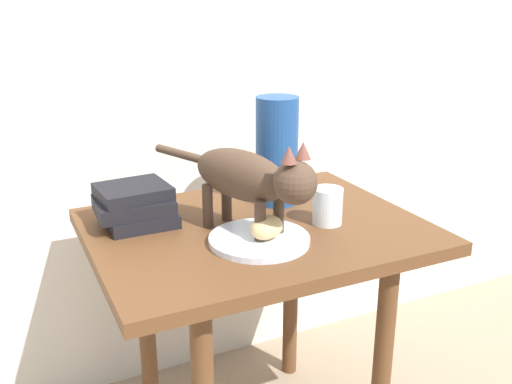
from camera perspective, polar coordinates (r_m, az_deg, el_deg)
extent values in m
cube|color=silver|center=(1.61, -6.67, 18.45)|extent=(4.00, 0.04, 2.20)
cube|color=brown|center=(1.33, 0.00, -3.87)|extent=(0.75, 0.58, 0.03)
cylinder|color=brown|center=(1.42, 12.40, -16.83)|extent=(0.04, 0.04, 0.58)
cylinder|color=brown|center=(1.59, -10.85, -12.51)|extent=(0.04, 0.04, 0.58)
cylinder|color=brown|center=(1.73, 3.48, -9.42)|extent=(0.04, 0.04, 0.58)
cylinder|color=silver|center=(1.23, 0.32, -4.75)|extent=(0.22, 0.22, 0.01)
ellipsoid|color=#E0BC7A|center=(1.21, 1.07, -3.53)|extent=(0.10, 0.09, 0.05)
cylinder|color=#4C3828|center=(1.24, 2.27, -2.42)|extent=(0.02, 0.02, 0.10)
cylinder|color=#4C3828|center=(1.20, 0.40, -3.20)|extent=(0.02, 0.02, 0.10)
cylinder|color=#4C3828|center=(1.34, -2.94, -0.74)|extent=(0.02, 0.02, 0.10)
cylinder|color=#4C3828|center=(1.30, -4.82, -1.39)|extent=(0.02, 0.02, 0.10)
ellipsoid|color=#4C3828|center=(1.24, -1.56, 1.73)|extent=(0.18, 0.27, 0.11)
sphere|color=#4C3828|center=(1.14, 3.93, 0.92)|extent=(0.09, 0.09, 0.09)
cone|color=brown|center=(1.14, 4.70, 4.15)|extent=(0.03, 0.03, 0.03)
cone|color=brown|center=(1.11, 3.29, 3.73)|extent=(0.03, 0.03, 0.03)
cylinder|color=#4C3828|center=(1.38, -7.60, 3.79)|extent=(0.08, 0.16, 0.02)
cube|color=black|center=(1.35, -11.43, -2.52)|extent=(0.15, 0.14, 0.03)
cube|color=black|center=(1.34, -12.07, -1.31)|extent=(0.18, 0.15, 0.03)
cube|color=black|center=(1.34, -12.13, 0.04)|extent=(0.17, 0.15, 0.03)
cylinder|color=navy|center=(1.43, 2.08, 4.11)|extent=(0.11, 0.11, 0.27)
cylinder|color=silver|center=(1.33, 7.11, -1.39)|extent=(0.07, 0.07, 0.08)
cylinder|color=silver|center=(1.34, 7.08, -2.21)|extent=(0.06, 0.06, 0.04)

